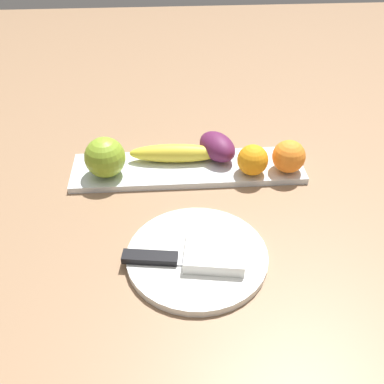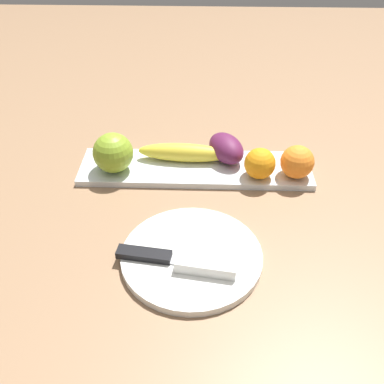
{
  "view_description": "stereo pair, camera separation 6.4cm",
  "coord_description": "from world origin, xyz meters",
  "px_view_note": "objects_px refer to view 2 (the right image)",
  "views": [
    {
      "loc": [
        -0.06,
        -0.76,
        0.55
      ],
      "look_at": [
        -0.02,
        -0.11,
        0.04
      ],
      "focal_mm": 42.35,
      "sensor_mm": 36.0,
      "label": 1
    },
    {
      "loc": [
        0.0,
        -0.76,
        0.55
      ],
      "look_at": [
        -0.02,
        -0.11,
        0.04
      ],
      "focal_mm": 42.35,
      "sensor_mm": 36.0,
      "label": 2
    }
  ],
  "objects_px": {
    "apple": "(112,152)",
    "fruit_tray": "(194,169)",
    "folded_napkin": "(207,249)",
    "orange_near_apple": "(258,163)",
    "knife": "(151,256)",
    "banana": "(182,153)",
    "dinner_plate": "(190,256)",
    "orange_near_banana": "(296,162)",
    "grape_bunch": "(225,148)"
  },
  "relations": [
    {
      "from": "apple",
      "to": "fruit_tray",
      "type": "bearing_deg",
      "value": 5.38
    },
    {
      "from": "folded_napkin",
      "to": "orange_near_apple",
      "type": "bearing_deg",
      "value": 65.79
    },
    {
      "from": "fruit_tray",
      "to": "folded_napkin",
      "type": "distance_m",
      "value": 0.25
    },
    {
      "from": "apple",
      "to": "knife",
      "type": "distance_m",
      "value": 0.27
    },
    {
      "from": "apple",
      "to": "folded_napkin",
      "type": "height_order",
      "value": "apple"
    },
    {
      "from": "banana",
      "to": "orange_near_apple",
      "type": "height_order",
      "value": "orange_near_apple"
    },
    {
      "from": "fruit_tray",
      "to": "orange_near_apple",
      "type": "bearing_deg",
      "value": -14.09
    },
    {
      "from": "fruit_tray",
      "to": "dinner_plate",
      "type": "distance_m",
      "value": 0.25
    },
    {
      "from": "orange_near_banana",
      "to": "dinner_plate",
      "type": "bearing_deg",
      "value": -132.0
    },
    {
      "from": "apple",
      "to": "folded_napkin",
      "type": "relative_size",
      "value": 0.79
    },
    {
      "from": "grape_bunch",
      "to": "folded_napkin",
      "type": "bearing_deg",
      "value": -96.98
    },
    {
      "from": "dinner_plate",
      "to": "knife",
      "type": "distance_m",
      "value": 0.06
    },
    {
      "from": "apple",
      "to": "grape_bunch",
      "type": "relative_size",
      "value": 0.84
    },
    {
      "from": "banana",
      "to": "orange_near_banana",
      "type": "xyz_separation_m",
      "value": [
        0.23,
        -0.05,
        0.01
      ]
    },
    {
      "from": "apple",
      "to": "dinner_plate",
      "type": "height_order",
      "value": "apple"
    },
    {
      "from": "orange_near_apple",
      "to": "grape_bunch",
      "type": "xyz_separation_m",
      "value": [
        -0.06,
        0.06,
        -0.0
      ]
    },
    {
      "from": "fruit_tray",
      "to": "banana",
      "type": "bearing_deg",
      "value": 140.32
    },
    {
      "from": "banana",
      "to": "orange_near_apple",
      "type": "bearing_deg",
      "value": 164.31
    },
    {
      "from": "folded_napkin",
      "to": "apple",
      "type": "bearing_deg",
      "value": 129.46
    },
    {
      "from": "apple",
      "to": "orange_near_apple",
      "type": "relative_size",
      "value": 1.3
    },
    {
      "from": "grape_bunch",
      "to": "dinner_plate",
      "type": "relative_size",
      "value": 0.41
    },
    {
      "from": "orange_near_apple",
      "to": "knife",
      "type": "distance_m",
      "value": 0.3
    },
    {
      "from": "knife",
      "to": "banana",
      "type": "bearing_deg",
      "value": 90.53
    },
    {
      "from": "orange_near_apple",
      "to": "folded_napkin",
      "type": "bearing_deg",
      "value": -114.21
    },
    {
      "from": "grape_bunch",
      "to": "knife",
      "type": "relative_size",
      "value": 0.53
    },
    {
      "from": "orange_near_apple",
      "to": "knife",
      "type": "bearing_deg",
      "value": -129.31
    },
    {
      "from": "banana",
      "to": "orange_near_apple",
      "type": "xyz_separation_m",
      "value": [
        0.15,
        -0.05,
        0.01
      ]
    },
    {
      "from": "orange_near_banana",
      "to": "grape_bunch",
      "type": "bearing_deg",
      "value": 158.06
    },
    {
      "from": "banana",
      "to": "dinner_plate",
      "type": "bearing_deg",
      "value": 98.55
    },
    {
      "from": "apple",
      "to": "folded_napkin",
      "type": "xyz_separation_m",
      "value": [
        0.19,
        -0.24,
        -0.03
      ]
    },
    {
      "from": "orange_near_banana",
      "to": "grape_bunch",
      "type": "distance_m",
      "value": 0.15
    },
    {
      "from": "apple",
      "to": "grape_bunch",
      "type": "distance_m",
      "value": 0.23
    },
    {
      "from": "fruit_tray",
      "to": "knife",
      "type": "xyz_separation_m",
      "value": [
        -0.06,
        -0.26,
        0.01
      ]
    },
    {
      "from": "banana",
      "to": "folded_napkin",
      "type": "bearing_deg",
      "value": 104.56
    },
    {
      "from": "fruit_tray",
      "to": "orange_near_banana",
      "type": "bearing_deg",
      "value": -7.79
    },
    {
      "from": "fruit_tray",
      "to": "apple",
      "type": "distance_m",
      "value": 0.17
    },
    {
      "from": "fruit_tray",
      "to": "orange_near_banana",
      "type": "distance_m",
      "value": 0.21
    },
    {
      "from": "grape_bunch",
      "to": "folded_napkin",
      "type": "height_order",
      "value": "grape_bunch"
    },
    {
      "from": "dinner_plate",
      "to": "folded_napkin",
      "type": "relative_size",
      "value": 2.27
    },
    {
      "from": "fruit_tray",
      "to": "apple",
      "type": "xyz_separation_m",
      "value": [
        -0.17,
        -0.02,
        0.05
      ]
    },
    {
      "from": "banana",
      "to": "orange_near_apple",
      "type": "distance_m",
      "value": 0.16
    },
    {
      "from": "dinner_plate",
      "to": "knife",
      "type": "xyz_separation_m",
      "value": [
        -0.06,
        -0.01,
        0.01
      ]
    },
    {
      "from": "orange_near_banana",
      "to": "orange_near_apple",
      "type": "bearing_deg",
      "value": -176.5
    },
    {
      "from": "fruit_tray",
      "to": "knife",
      "type": "height_order",
      "value": "knife"
    },
    {
      "from": "dinner_plate",
      "to": "folded_napkin",
      "type": "height_order",
      "value": "folded_napkin"
    },
    {
      "from": "orange_near_apple",
      "to": "apple",
      "type": "bearing_deg",
      "value": 176.77
    },
    {
      "from": "fruit_tray",
      "to": "folded_napkin",
      "type": "height_order",
      "value": "folded_napkin"
    },
    {
      "from": "folded_napkin",
      "to": "knife",
      "type": "relative_size",
      "value": 0.57
    },
    {
      "from": "fruit_tray",
      "to": "folded_napkin",
      "type": "bearing_deg",
      "value": -83.39
    },
    {
      "from": "grape_bunch",
      "to": "folded_napkin",
      "type": "xyz_separation_m",
      "value": [
        -0.03,
        -0.28,
        -0.02
      ]
    }
  ]
}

